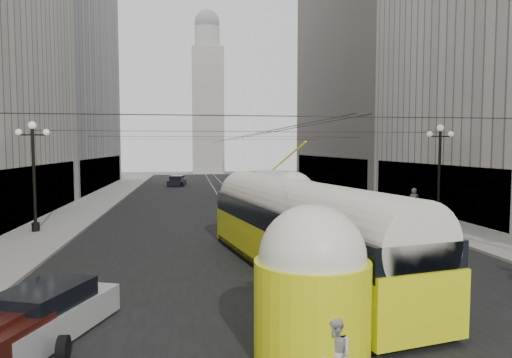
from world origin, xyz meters
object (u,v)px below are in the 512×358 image
object	(u,v)px
sedan_silver	(46,314)
pedestrian_crossing_a	(271,279)
city_bus	(271,191)
streetcar	(298,229)
pedestrian_sidewalk_right	(414,199)
pedestrian_crossing_b	(335,354)

from	to	relation	value
sedan_silver	pedestrian_crossing_a	world-z (taller)	pedestrian_crossing_a
city_bus	pedestrian_crossing_a	distance (m)	20.60
streetcar	pedestrian_sidewalk_right	distance (m)	20.29
pedestrian_crossing_b	pedestrian_sidewalk_right	world-z (taller)	pedestrian_sidewalk_right
city_bus	pedestrian_sidewalk_right	xyz separation A→B (m)	(10.96, -1.58, -0.61)
city_bus	pedestrian_crossing_a	xyz separation A→B (m)	(-3.64, -20.26, -0.82)
streetcar	pedestrian_sidewalk_right	world-z (taller)	streetcar
city_bus	pedestrian_crossing_b	xyz separation A→B (m)	(-3.27, -25.61, -0.86)
city_bus	sedan_silver	size ratio (longest dim) A/B	2.53
sedan_silver	pedestrian_crossing_b	xyz separation A→B (m)	(6.75, -3.63, 0.14)
streetcar	pedestrian_crossing_a	size ratio (longest dim) A/B	10.41
streetcar	pedestrian_crossing_b	distance (m)	8.60
city_bus	pedestrian_sidewalk_right	distance (m)	11.09
streetcar	city_bus	bearing A→B (deg)	83.31
city_bus	pedestrian_crossing_a	world-z (taller)	city_bus
pedestrian_sidewalk_right	streetcar	bearing A→B (deg)	67.38
city_bus	pedestrian_crossing_a	bearing A→B (deg)	-100.19
pedestrian_sidewalk_right	city_bus	bearing A→B (deg)	8.94
city_bus	pedestrian_sidewalk_right	world-z (taller)	city_bus
pedestrian_crossing_a	streetcar	bearing A→B (deg)	-11.09
pedestrian_sidewalk_right	sedan_silver	bearing A→B (deg)	61.36
sedan_silver	pedestrian_sidewalk_right	distance (m)	29.26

